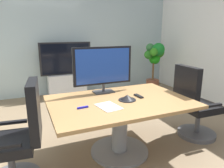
{
  "coord_description": "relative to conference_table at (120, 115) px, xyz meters",
  "views": [
    {
      "loc": [
        -0.93,
        -2.22,
        1.56
      ],
      "look_at": [
        0.14,
        0.26,
        0.87
      ],
      "focal_mm": 33.36,
      "sensor_mm": 36.0,
      "label": 1
    }
  ],
  "objects": [
    {
      "name": "wall_back_glass_partition",
      "position": [
        -0.14,
        3.08,
        0.84
      ],
      "size": [
        5.97,
        0.1,
        2.74
      ],
      "primitive_type": "cube",
      "color": "#9EB2B7",
      "rests_on": "ground"
    },
    {
      "name": "wall_display_unit",
      "position": [
        -0.13,
        2.72,
        -0.09
      ],
      "size": [
        1.2,
        0.36,
        1.31
      ],
      "color": "#B7BABC",
      "rests_on": "ground"
    },
    {
      "name": "paper_notepad",
      "position": [
        -0.22,
        -0.17,
        0.2
      ],
      "size": [
        0.26,
        0.33,
        0.01
      ],
      "primitive_type": "cube",
      "rotation": [
        0.0,
        0.0,
        0.17
      ],
      "color": "white",
      "rests_on": "conference_table"
    },
    {
      "name": "office_chair_left",
      "position": [
        -1.18,
        -0.11,
        -0.07
      ],
      "size": [
        0.62,
        0.6,
        1.09
      ],
      "rotation": [
        0.0,
        0.0,
        -1.69
      ],
      "color": "#4C4C51",
      "rests_on": "ground"
    },
    {
      "name": "tv_monitor",
      "position": [
        -0.06,
        0.41,
        0.55
      ],
      "size": [
        0.84,
        0.18,
        0.64
      ],
      "color": "#333338",
      "rests_on": "conference_table"
    },
    {
      "name": "remote_control",
      "position": [
        0.29,
        0.03,
        0.2
      ],
      "size": [
        0.06,
        0.17,
        0.02
      ],
      "primitive_type": "cube",
      "rotation": [
        0.0,
        0.0,
        0.03
      ],
      "color": "black",
      "rests_on": "conference_table"
    },
    {
      "name": "potted_plant",
      "position": [
        2.1,
        2.29,
        0.28
      ],
      "size": [
        0.59,
        0.5,
        1.27
      ],
      "color": "brown",
      "rests_on": "ground"
    },
    {
      "name": "office_chair_right",
      "position": [
        1.18,
        -0.06,
        -0.07
      ],
      "size": [
        0.6,
        0.58,
        1.09
      ],
      "rotation": [
        0.0,
        0.0,
        1.54
      ],
      "color": "#4C4C51",
      "rests_on": "ground"
    },
    {
      "name": "whiteboard_marker",
      "position": [
        -0.5,
        -0.09,
        0.2
      ],
      "size": [
        0.13,
        0.03,
        0.02
      ],
      "primitive_type": "cube",
      "rotation": [
        0.0,
        0.0,
        0.09
      ],
      "color": "#1919A5",
      "rests_on": "conference_table"
    },
    {
      "name": "conference_table",
      "position": [
        0.0,
        0.0,
        0.0
      ],
      "size": [
        1.73,
        1.17,
        0.72
      ],
      "color": "olive",
      "rests_on": "ground"
    },
    {
      "name": "conference_phone",
      "position": [
        0.09,
        -0.03,
        0.22
      ],
      "size": [
        0.22,
        0.22,
        0.07
      ],
      "color": "black",
      "rests_on": "conference_table"
    },
    {
      "name": "ground_plane",
      "position": [
        -0.14,
        -0.01,
        -0.53
      ],
      "size": [
        7.17,
        7.17,
        0.0
      ],
      "primitive_type": "plane",
      "color": "#7A664C"
    }
  ]
}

